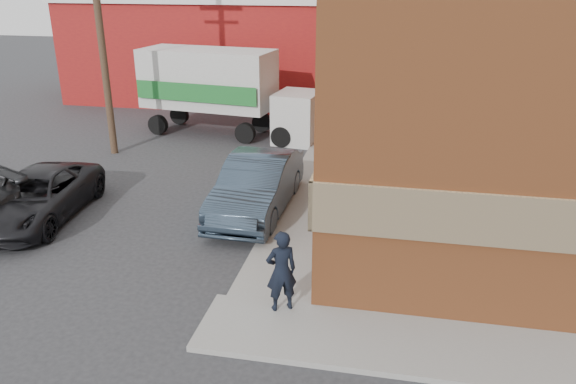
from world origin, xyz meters
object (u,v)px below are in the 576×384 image
at_px(man, 281,271).
at_px(box_truck, 223,87).
at_px(suv_a, 36,196).
at_px(utility_pole, 99,23).
at_px(warehouse, 233,43).
at_px(sedan, 257,185).

relative_size(man, box_truck, 0.23).
xyz_separation_m(suv_a, box_truck, (2.51, 9.31, 1.35)).
height_order(utility_pole, suv_a, utility_pole).
distance_m(utility_pole, box_truck, 5.45).
xyz_separation_m(warehouse, utility_pole, (-1.50, -11.00, 1.93)).
relative_size(warehouse, utility_pole, 1.81).
height_order(sedan, box_truck, box_truck).
distance_m(warehouse, man, 21.48).
height_order(warehouse, sedan, warehouse).
xyz_separation_m(man, suv_a, (-7.59, 3.24, -0.31)).
distance_m(utility_pole, sedan, 8.91).
height_order(warehouse, suv_a, warehouse).
distance_m(suv_a, box_truck, 9.74).
distance_m(sedan, box_truck, 8.44).
distance_m(warehouse, sedan, 16.33).
bearing_deg(sedan, utility_pole, 148.27).
bearing_deg(sedan, warehouse, 109.99).
relative_size(sedan, box_truck, 0.68).
bearing_deg(box_truck, suv_a, -97.28).
relative_size(man, suv_a, 0.36).
bearing_deg(warehouse, utility_pole, -97.77).
xyz_separation_m(sedan, box_truck, (-3.34, 7.65, 1.20)).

